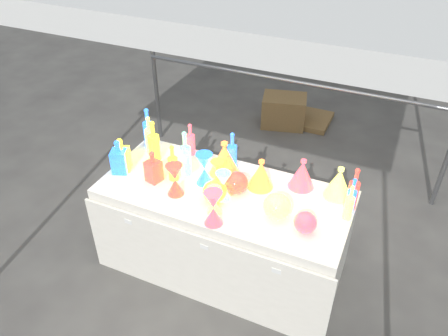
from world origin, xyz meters
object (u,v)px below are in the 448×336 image
at_px(bottle_0, 154,141).
at_px(hourglass_0, 175,180).
at_px(display_table, 223,230).
at_px(decanter_0, 121,154).
at_px(cardboard_box_closed, 284,111).
at_px(lampshade_0, 224,158).
at_px(globe_0, 215,192).

height_order(bottle_0, hourglass_0, bottle_0).
bearing_deg(display_table, hourglass_0, -152.13).
xyz_separation_m(bottle_0, decanter_0, (-0.16, -0.21, -0.04)).
distance_m(cardboard_box_closed, lampshade_0, 2.28).
height_order(display_table, cardboard_box_closed, display_table).
xyz_separation_m(hourglass_0, globe_0, (0.28, 0.05, -0.05)).
bearing_deg(hourglass_0, decanter_0, 169.35).
distance_m(display_table, lampshade_0, 0.56).
relative_size(decanter_0, lampshade_0, 1.02).
xyz_separation_m(hourglass_0, lampshade_0, (0.21, 0.37, 0.01)).
relative_size(display_table, cardboard_box_closed, 3.57).
relative_size(bottle_0, lampshade_0, 1.30).
height_order(display_table, globe_0, globe_0).
height_order(bottle_0, globe_0, bottle_0).
xyz_separation_m(display_table, cardboard_box_closed, (-0.27, 2.38, -0.19)).
relative_size(display_table, decanter_0, 6.79).
bearing_deg(lampshade_0, bottle_0, 166.65).
xyz_separation_m(display_table, hourglass_0, (-0.30, -0.16, 0.50)).
bearing_deg(lampshade_0, decanter_0, -179.09).
bearing_deg(decanter_0, cardboard_box_closed, 54.17).
bearing_deg(bottle_0, lampshade_0, 6.78).
xyz_separation_m(globe_0, lampshade_0, (-0.07, 0.33, 0.07)).
height_order(hourglass_0, lampshade_0, lampshade_0).
height_order(bottle_0, lampshade_0, bottle_0).
bearing_deg(globe_0, cardboard_box_closed, 95.86).
height_order(cardboard_box_closed, bottle_0, bottle_0).
bearing_deg(bottle_0, decanter_0, -126.41).
distance_m(cardboard_box_closed, bottle_0, 2.38).
bearing_deg(cardboard_box_closed, display_table, -97.66).
relative_size(display_table, lampshade_0, 6.91).
distance_m(globe_0, lampshade_0, 0.34).
bearing_deg(bottle_0, hourglass_0, -40.59).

